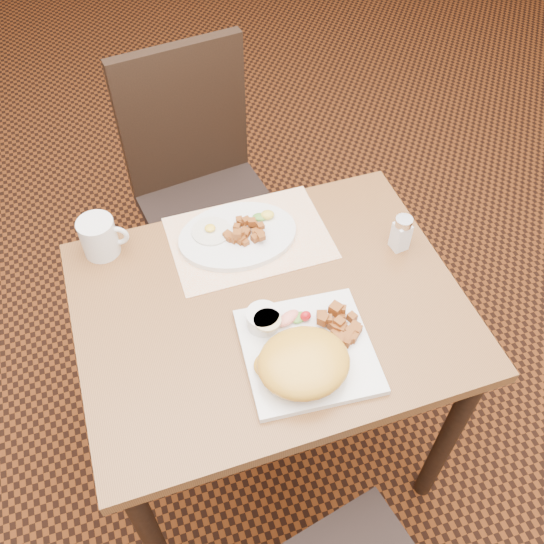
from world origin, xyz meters
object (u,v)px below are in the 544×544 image
(plate_oval, at_px, (238,236))
(plate_square, at_px, (308,351))
(table, at_px, (270,330))
(coffee_mug, at_px, (100,237))
(salt_shaker, at_px, (401,233))
(chair_far, at_px, (202,182))

(plate_oval, bearing_deg, plate_square, -82.75)
(table, xyz_separation_m, plate_oval, (-0.01, 0.23, 0.12))
(table, bearing_deg, coffee_mug, 139.59)
(plate_square, xyz_separation_m, salt_shaker, (0.33, 0.22, 0.04))
(chair_far, distance_m, plate_oval, 0.53)
(chair_far, bearing_deg, plate_square, 85.20)
(plate_oval, distance_m, salt_shaker, 0.41)
(plate_oval, relative_size, coffee_mug, 2.56)
(plate_oval, xyz_separation_m, salt_shaker, (0.38, -0.16, 0.04))
(chair_far, relative_size, plate_oval, 3.19)
(chair_far, relative_size, coffee_mug, 8.17)
(chair_far, height_order, plate_square, chair_far)
(salt_shaker, height_order, coffee_mug, coffee_mug)
(table, bearing_deg, plate_oval, 93.00)
(plate_square, bearing_deg, plate_oval, 97.25)
(coffee_mug, bearing_deg, salt_shaker, -17.52)
(table, xyz_separation_m, salt_shaker, (0.37, 0.07, 0.16))
(salt_shaker, bearing_deg, plate_square, -146.01)
(salt_shaker, bearing_deg, chair_far, 120.40)
(chair_far, distance_m, coffee_mug, 0.59)
(plate_square, bearing_deg, table, 103.35)
(table, xyz_separation_m, coffee_mug, (-0.34, 0.29, 0.16))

